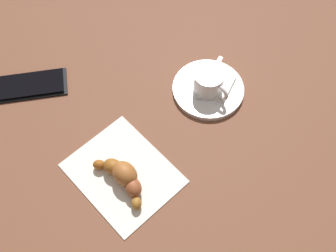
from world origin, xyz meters
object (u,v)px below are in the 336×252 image
espresso_cup (209,82)px  saucer (208,89)px  croissant (123,176)px  teaspoon (206,85)px  sugar_packet (225,88)px  napkin (123,173)px  cell_phone (32,85)px

espresso_cup → saucer: bearing=44.3°
espresso_cup → croissant: size_ratio=0.65×
croissant → saucer: bearing=18.5°
teaspoon → espresso_cup: bearing=-95.5°
saucer → sugar_packet: size_ratio=2.11×
espresso_cup → sugar_packet: 0.04m
teaspoon → croissant: bearing=-159.7°
espresso_cup → napkin: 0.24m
sugar_packet → croissant: 0.27m
croissant → sugar_packet: bearing=12.8°
saucer → teaspoon: bearing=103.2°
saucer → teaspoon: teaspoon is taller
sugar_packet → napkin: (-0.26, -0.05, -0.01)m
saucer → espresso_cup: espresso_cup is taller
saucer → sugar_packet: sugar_packet is taller
sugar_packet → teaspoon: bearing=103.2°
saucer → espresso_cup: size_ratio=1.73×
cell_phone → espresso_cup: bearing=-34.8°
espresso_cup → cell_phone: 0.36m
napkin → croissant: (-0.01, -0.01, 0.02)m
espresso_cup → teaspoon: size_ratio=0.76×
teaspoon → napkin: bearing=-162.3°
croissant → cell_phone: croissant is taller
espresso_cup → croissant: (-0.23, -0.08, -0.01)m
teaspoon → cell_phone: size_ratio=0.70×
saucer → cell_phone: (-0.29, 0.20, -0.00)m
saucer → croissant: size_ratio=1.13×
napkin → cell_phone: cell_phone is taller
teaspoon → sugar_packet: bearing=-44.6°
teaspoon → cell_phone: bearing=146.7°
croissant → cell_phone: 0.29m
saucer → napkin: size_ratio=0.76×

